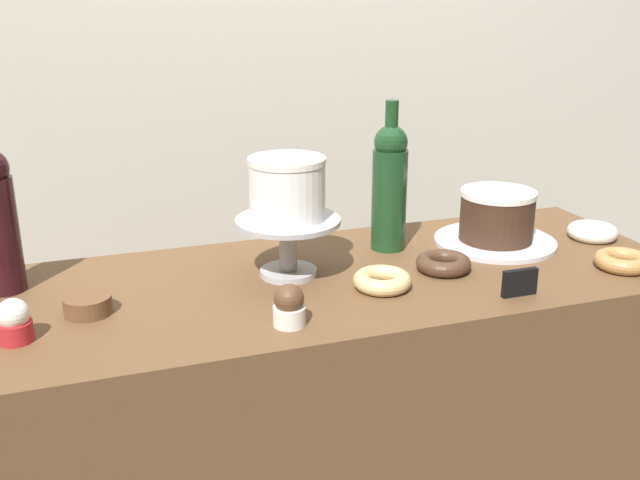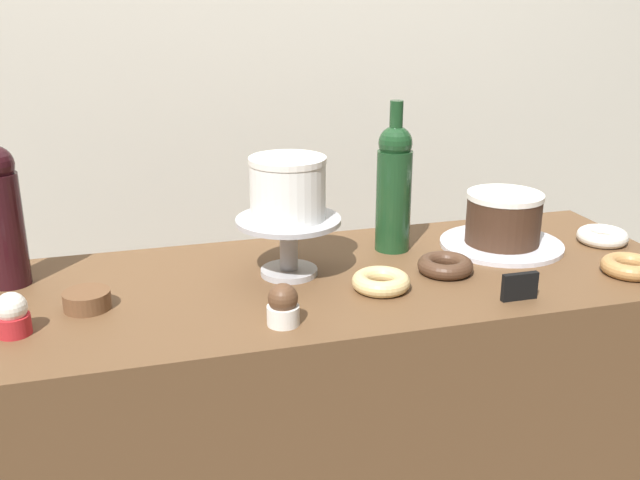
% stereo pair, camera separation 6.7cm
% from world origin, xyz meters
% --- Properties ---
extents(back_wall, '(6.00, 0.05, 2.60)m').
position_xyz_m(back_wall, '(0.00, 0.85, 1.30)').
color(back_wall, beige).
rests_on(back_wall, ground_plane).
extents(display_counter, '(1.50, 0.54, 0.93)m').
position_xyz_m(display_counter, '(0.00, 0.00, 0.46)').
color(display_counter, brown).
rests_on(display_counter, ground_plane).
extents(cake_stand_pedestal, '(0.21, 0.21, 0.12)m').
position_xyz_m(cake_stand_pedestal, '(-0.05, 0.04, 1.01)').
color(cake_stand_pedestal, '#B2B2B7').
rests_on(cake_stand_pedestal, display_counter).
extents(white_layer_cake, '(0.15, 0.15, 0.12)m').
position_xyz_m(white_layer_cake, '(-0.05, 0.04, 1.10)').
color(white_layer_cake, white).
rests_on(white_layer_cake, cake_stand_pedestal).
extents(silver_serving_platter, '(0.27, 0.27, 0.01)m').
position_xyz_m(silver_serving_platter, '(0.44, 0.07, 0.93)').
color(silver_serving_platter, silver).
rests_on(silver_serving_platter, display_counter).
extents(chocolate_round_cake, '(0.17, 0.17, 0.11)m').
position_xyz_m(chocolate_round_cake, '(0.44, 0.07, 0.99)').
color(chocolate_round_cake, '#3D2619').
rests_on(chocolate_round_cake, silver_serving_platter).
extents(wine_bottle_dark_red, '(0.08, 0.08, 0.33)m').
position_xyz_m(wine_bottle_dark_red, '(-0.59, 0.14, 1.07)').
color(wine_bottle_dark_red, black).
rests_on(wine_bottle_dark_red, display_counter).
extents(wine_bottle_green, '(0.08, 0.08, 0.33)m').
position_xyz_m(wine_bottle_green, '(0.20, 0.12, 1.07)').
color(wine_bottle_green, '#193D1E').
rests_on(wine_bottle_green, display_counter).
extents(cupcake_chocolate, '(0.06, 0.06, 0.07)m').
position_xyz_m(cupcake_chocolate, '(-0.12, -0.18, 0.96)').
color(cupcake_chocolate, white).
rests_on(cupcake_chocolate, display_counter).
extents(cupcake_vanilla, '(0.06, 0.06, 0.07)m').
position_xyz_m(cupcake_vanilla, '(-0.56, -0.10, 0.96)').
color(cupcake_vanilla, red).
rests_on(cupcake_vanilla, display_counter).
extents(donut_maple, '(0.11, 0.11, 0.03)m').
position_xyz_m(donut_maple, '(0.60, -0.15, 0.94)').
color(donut_maple, '#B27F47').
rests_on(donut_maple, display_counter).
extents(donut_glazed, '(0.11, 0.11, 0.03)m').
position_xyz_m(donut_glazed, '(0.10, -0.09, 0.94)').
color(donut_glazed, '#E0C17F').
rests_on(donut_glazed, display_counter).
extents(donut_sugar, '(0.11, 0.11, 0.03)m').
position_xyz_m(donut_sugar, '(0.67, 0.03, 0.94)').
color(donut_sugar, silver).
rests_on(donut_sugar, display_counter).
extents(donut_chocolate, '(0.11, 0.11, 0.03)m').
position_xyz_m(donut_chocolate, '(0.25, -0.04, 0.94)').
color(donut_chocolate, '#472D1E').
rests_on(donut_chocolate, display_counter).
extents(cookie_stack, '(0.08, 0.08, 0.03)m').
position_xyz_m(cookie_stack, '(-0.44, -0.02, 0.94)').
color(cookie_stack, brown).
rests_on(cookie_stack, display_counter).
extents(price_sign_chalkboard, '(0.07, 0.01, 0.05)m').
position_xyz_m(price_sign_chalkboard, '(0.32, -0.20, 0.95)').
color(price_sign_chalkboard, black).
rests_on(price_sign_chalkboard, display_counter).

